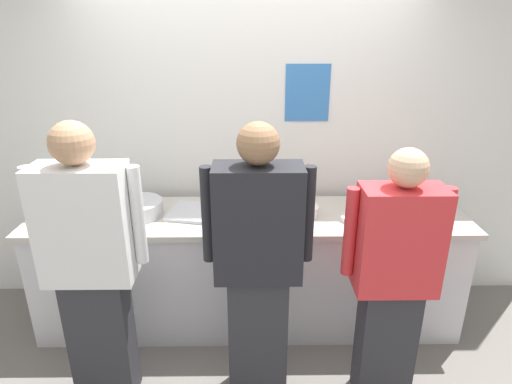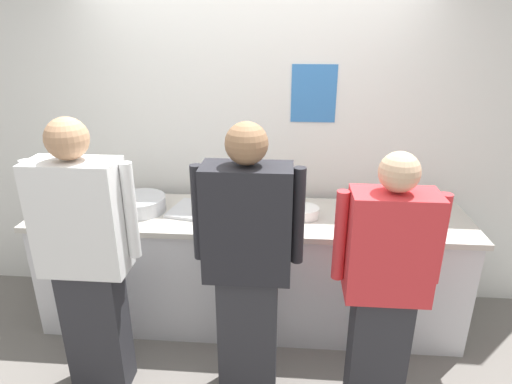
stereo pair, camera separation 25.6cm
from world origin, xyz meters
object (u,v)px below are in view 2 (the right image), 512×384
Objects in this scene: ramekin_yellow_sauce at (348,222)px; deli_cup at (58,213)px; plate_stack_front at (403,207)px; ramekin_orange_sauce at (411,222)px; chef_near_left at (86,257)px; chef_center at (248,263)px; plate_stack_rear at (305,212)px; sheet_tray at (207,211)px; squeeze_bottle_primary at (283,195)px; chef_far_right at (385,284)px; mixing_bowl_steel at (140,204)px.

deli_cup is at bearing -178.53° from ramekin_yellow_sauce.
ramekin_orange_sauce is at bearing -87.43° from plate_stack_front.
chef_near_left is at bearing -162.38° from ramekin_orange_sauce.
chef_center reaches higher than deli_cup.
plate_stack_rear is at bearing 29.18° from chef_near_left.
plate_stack_rear is at bearing -1.03° from sheet_tray.
plate_stack_rear is 0.31m from ramekin_yellow_sauce.
chef_near_left is 8.41× the size of squeeze_bottle_primary.
plate_stack_front is at bearing 9.81° from plate_stack_rear.
chef_near_left is at bearing -158.85° from ramekin_yellow_sauce.
squeeze_bottle_primary reaches higher than plate_stack_rear.
squeeze_bottle_primary is at bearing 133.63° from plate_stack_rear.
deli_cup reaches higher than ramekin_orange_sauce.
ramekin_orange_sauce is (0.72, -0.08, -0.01)m from plate_stack_rear.
chef_far_right is 0.72m from ramekin_orange_sauce.
deli_cup is (-1.58, -0.33, -0.06)m from squeeze_bottle_primary.
mixing_bowl_steel is 1.50m from ramekin_yellow_sauce.
ramekin_orange_sauce is 1.00× the size of ramekin_yellow_sauce.
plate_stack_front is 1.02× the size of squeeze_bottle_primary.
chef_center is 0.86m from ramekin_yellow_sauce.
deli_cup reaches higher than ramekin_yellow_sauce.
mixing_bowl_steel reaches higher than deli_cup.
chef_near_left is 1.68m from ramekin_yellow_sauce.
chef_far_right is 4.24× the size of mixing_bowl_steel.
deli_cup is at bearing -170.48° from sheet_tray.
chef_center is at bearing -150.12° from ramekin_orange_sauce.
deli_cup is (-1.03, -0.17, 0.03)m from sheet_tray.
squeeze_bottle_primary is at bearing 38.19° from chef_near_left.
sheet_tray is at bearing 146.61° from chef_far_right.
plate_stack_front is at bearing 28.84° from ramekin_yellow_sauce.
ramekin_yellow_sauce is at bearing 102.35° from chef_far_right.
mixing_bowl_steel is at bearing 17.80° from deli_cup.
deli_cup is (-2.44, -0.28, -0.01)m from plate_stack_front.
chef_near_left is 0.73m from mixing_bowl_steel.
deli_cup is (-1.39, 0.53, 0.03)m from chef_center.
ramekin_orange_sauce is at bearing 66.13° from chef_far_right.
plate_stack_rear is at bearing -46.37° from squeeze_bottle_primary.
chef_near_left reaches higher than plate_stack_front.
mixing_bowl_steel reaches higher than plate_stack_front.
chef_far_right is at bearing -108.11° from plate_stack_front.
chef_near_left is 3.34× the size of sheet_tray.
chef_far_right is 1.36m from sheet_tray.
chef_near_left is 2.09m from ramekin_orange_sauce.
deli_cup is at bearing -173.42° from plate_stack_front.
deli_cup is at bearing 129.39° from chef_near_left.
mixing_bowl_steel is 1.92m from ramekin_orange_sauce.
squeeze_bottle_primary is (-0.87, 0.04, 0.05)m from plate_stack_front.
mixing_bowl_steel is (-1.63, 0.75, 0.11)m from chef_far_right.
chef_far_right reaches higher than ramekin_yellow_sauce.
chef_far_right reaches higher than plate_stack_front.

